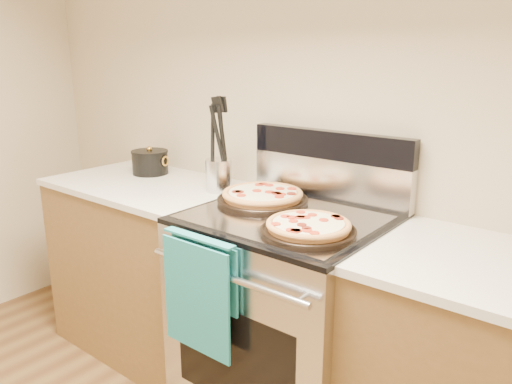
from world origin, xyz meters
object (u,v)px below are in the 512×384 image
Objects in this scene: pepperoni_pizza_front at (308,227)px; range_body at (286,322)px; pepperoni_pizza_back at (263,196)px; utensil_crock at (219,175)px; saucepan at (150,163)px.

range_body is at bearing 144.16° from pepperoni_pizza_front.
pepperoni_pizza_back is (-0.18, 0.07, 0.50)m from range_body.
utensil_crock reaches higher than pepperoni_pizza_front.
pepperoni_pizza_back is 1.15× the size of pepperoni_pizza_front.
range_body is 0.55m from pepperoni_pizza_front.
range_body is 4.74× the size of saucepan.
pepperoni_pizza_back is at bearing 158.75° from range_body.
range_body is 0.54m from pepperoni_pizza_back.
pepperoni_pizza_back is 2.50× the size of utensil_crock.
pepperoni_pizza_back is 0.32m from utensil_crock.
pepperoni_pizza_front is (0.18, -0.13, 0.50)m from range_body.
range_body is at bearing -8.99° from saucepan.
pepperoni_pizza_back is at bearing -6.20° from saucepan.
range_body is 2.70× the size of pepperoni_pizza_front.
utensil_crock is at bearing -3.39° from saucepan.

